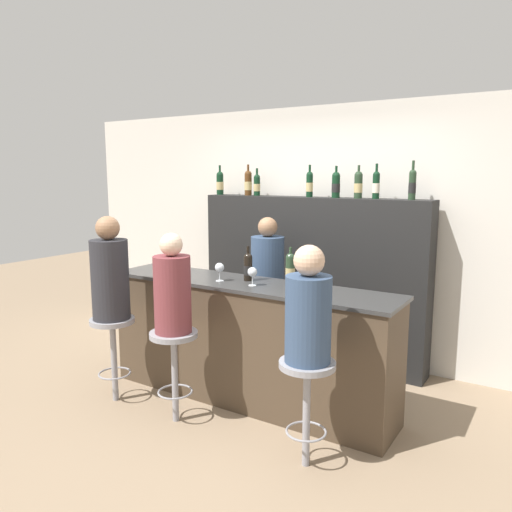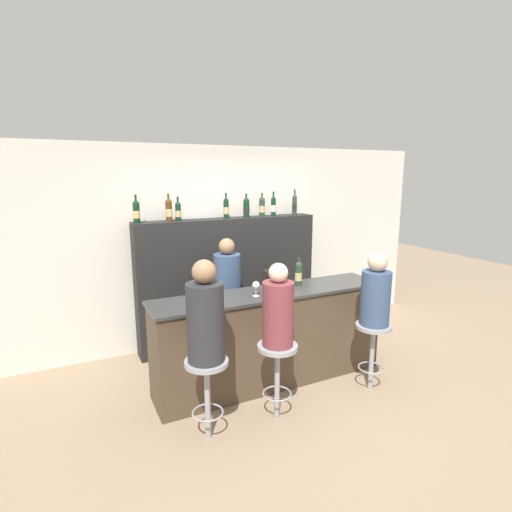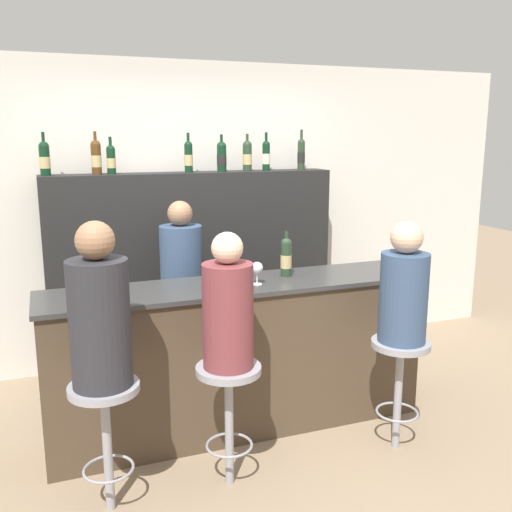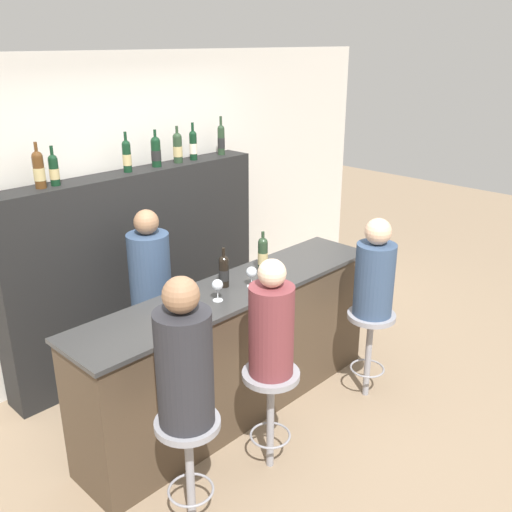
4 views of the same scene
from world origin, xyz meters
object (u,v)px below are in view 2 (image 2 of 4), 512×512
object	(u,v)px
wine_bottle_backbar_0	(136,212)
guest_seated_middle	(278,310)
wine_bottle_backbar_4	(246,207)
wine_bottle_backbar_7	(295,205)
wine_glass_0	(256,286)
guest_seated_left	(205,317)
bar_stool_right	(373,339)
wine_bottle_counter_1	(298,274)
bartender	(228,305)
wine_bottle_counter_0	(266,279)
wine_bottle_backbar_2	(178,211)
wine_bottle_backbar_3	(226,208)
bar_stool_left	(207,378)
wine_bottle_backbar_5	(262,207)
wine_glass_1	(284,282)
bar_stool_middle	(277,361)
wine_bottle_backbar_6	(273,206)
guest_seated_right	(376,293)
wine_bottle_backbar_1	(169,210)

from	to	relation	value
wine_bottle_backbar_0	guest_seated_middle	distance (m)	2.13
wine_bottle_backbar_4	wine_bottle_backbar_7	world-z (taller)	wine_bottle_backbar_7
wine_glass_0	guest_seated_left	distance (m)	0.90
wine_bottle_backbar_7	bar_stool_right	size ratio (longest dim) A/B	0.48
wine_bottle_counter_1	wine_bottle_backbar_4	world-z (taller)	wine_bottle_backbar_4
bartender	bar_stool_right	bearing A→B (deg)	-50.34
bar_stool_right	wine_bottle_counter_0	bearing A→B (deg)	142.95
wine_bottle_backbar_4	bar_stool_right	size ratio (longest dim) A/B	0.42
wine_bottle_counter_1	bar_stool_right	size ratio (longest dim) A/B	0.44
guest_seated_middle	bar_stool_right	xyz separation A→B (m)	(1.13, -0.00, -0.49)
wine_bottle_backbar_2	guest_seated_left	xyz separation A→B (m)	(-0.30, -1.80, -0.70)
wine_bottle_backbar_3	bartender	xyz separation A→B (m)	(-0.20, -0.49, -1.12)
bar_stool_left	guest_seated_left	distance (m)	0.54
wine_bottle_backbar_3	bar_stool_right	xyz separation A→B (m)	(0.89, -1.80, -1.25)
wine_bottle_backbar_5	bar_stool_right	size ratio (longest dim) A/B	0.43
wine_bottle_backbar_7	wine_bottle_counter_0	bearing A→B (deg)	-132.50
wine_glass_1	bartender	distance (m)	0.95
wine_bottle_counter_1	wine_bottle_backbar_2	xyz separation A→B (m)	(-1.02, 1.12, 0.64)
wine_bottle_backbar_3	wine_bottle_backbar_5	distance (m)	0.51
bar_stool_middle	guest_seated_middle	xyz separation A→B (m)	(0.00, 0.00, 0.49)
wine_bottle_backbar_6	wine_glass_0	bearing A→B (deg)	-125.02
wine_bottle_backbar_2	bartender	distance (m)	1.28
wine_bottle_backbar_2	bartender	size ratio (longest dim) A/B	0.19
bartender	wine_glass_1	bearing A→B (deg)	-67.35
wine_bottle_counter_1	guest_seated_right	distance (m)	0.85
wine_bottle_counter_0	wine_bottle_backbar_7	xyz separation A→B (m)	(1.03, 1.12, 0.67)
wine_bottle_backbar_4	wine_bottle_backbar_5	bearing A→B (deg)	-0.00
wine_bottle_backbar_6	wine_glass_1	bearing A→B (deg)	-113.88
wine_bottle_backbar_0	guest_seated_left	world-z (taller)	wine_bottle_backbar_0
wine_bottle_backbar_1	wine_glass_0	distance (m)	1.53
guest_seated_middle	guest_seated_left	bearing A→B (deg)	180.00
wine_bottle_backbar_6	wine_bottle_counter_0	bearing A→B (deg)	-121.75
wine_bottle_backbar_3	wine_glass_0	size ratio (longest dim) A/B	2.08
wine_bottle_counter_1	guest_seated_left	bearing A→B (deg)	-152.79
wine_bottle_backbar_2	wine_bottle_backbar_3	bearing A→B (deg)	0.00
wine_bottle_backbar_5	wine_bottle_backbar_6	xyz separation A→B (m)	(0.17, -0.00, 0.00)
wine_bottle_backbar_6	bar_stool_left	xyz separation A→B (m)	(-1.61, -1.80, -1.25)
wine_bottle_backbar_3	bar_stool_middle	xyz separation A→B (m)	(-0.24, -1.80, -1.25)
wine_bottle_counter_1	wine_bottle_backbar_1	bearing A→B (deg)	135.27
wine_bottle_backbar_3	bar_stool_right	distance (m)	2.36
wine_bottle_backbar_0	wine_bottle_backbar_5	distance (m)	1.62
wine_bottle_backbar_7	bartender	bearing A→B (deg)	-158.19
wine_bottle_backbar_5	guest_seated_left	size ratio (longest dim) A/B	0.37
bar_stool_left	wine_bottle_backbar_7	bearing A→B (deg)	42.78
wine_bottle_counter_0	wine_glass_1	size ratio (longest dim) A/B	1.95
bar_stool_right	wine_bottle_backbar_7	bearing A→B (deg)	85.90
wine_bottle_backbar_5	bartender	distance (m)	1.41
wine_bottle_counter_1	wine_glass_1	world-z (taller)	wine_bottle_counter_1
wine_bottle_counter_0	bar_stool_left	size ratio (longest dim) A/B	0.40
wine_bottle_backbar_3	wine_bottle_backbar_4	bearing A→B (deg)	0.00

